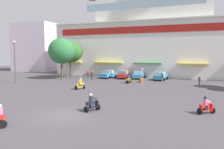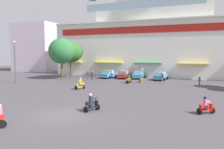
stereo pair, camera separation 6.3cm
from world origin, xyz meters
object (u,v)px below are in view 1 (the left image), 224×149
Objects in this scene: pedestrian_1 at (88,73)px; scooter_rider_3 at (80,84)px; balloon_vendor_cart at (142,77)px; parked_car_1 at (124,75)px; plaza_tree_2 at (70,52)px; parked_car_0 at (108,74)px; plaza_tree_0 at (61,51)px; pedestrian_0 at (162,77)px; scooter_rider_0 at (92,104)px; parked_car_2 at (138,75)px; scooter_rider_2 at (206,107)px; pedestrian_3 at (89,73)px; scooter_rider_1 at (0,117)px; scooter_rider_4 at (129,79)px; streetlamp_near at (15,59)px; pedestrian_4 at (92,75)px; parked_car_3 at (161,76)px; pedestrian_2 at (199,80)px.

scooter_rider_3 is at bearing -66.87° from pedestrian_1.
parked_car_1 is at bearing 134.54° from balloon_vendor_cart.
plaza_tree_2 is 1.59× the size of parked_car_0.
balloon_vendor_cart is at bearing 59.82° from scooter_rider_3.
plaza_tree_0 is at bearing -145.42° from parked_car_0.
balloon_vendor_cart is at bearing -29.37° from parked_car_0.
balloon_vendor_cart reaches higher than scooter_rider_3.
scooter_rider_0 is at bearing -96.36° from pedestrian_0.
parked_car_2 is 25.92m from scooter_rider_0.
scooter_rider_2 is (17.56, -22.28, -0.18)m from parked_car_0.
pedestrian_0 is (8.03, -3.34, 0.19)m from parked_car_1.
scooter_rider_0 is 22.11m from pedestrian_0.
pedestrian_3 is 13.15m from balloon_vendor_cart.
scooter_rider_1 is at bearing -81.31° from parked_car_0.
scooter_rider_0 is 0.96× the size of scooter_rider_3.
scooter_rider_1 is at bearing -93.47° from scooter_rider_4.
streetlamp_near reaches higher than scooter_rider_1.
pedestrian_0 reaches higher than parked_car_1.
scooter_rider_4 is (0.23, -7.21, -0.09)m from parked_car_2.
pedestrian_4 is at bearing 107.92° from scooter_rider_3.
scooter_rider_3 is at bearing -53.82° from plaza_tree_2.
pedestrian_0 reaches higher than pedestrian_1.
scooter_rider_4 is at bearing 19.75° from streetlamp_near.
pedestrian_4 reaches higher than scooter_rider_0.
scooter_rider_3 is at bearing -82.81° from parked_car_0.
balloon_vendor_cart reaches higher than scooter_rider_1.
parked_car_3 is 7.66m from scooter_rider_4.
scooter_rider_1 is (-3.96, -5.75, -0.01)m from scooter_rider_0.
scooter_rider_3 reaches higher than scooter_rider_2.
scooter_rider_0 is 20.76m from pedestrian_2.
pedestrian_3 is at bearing 60.06° from plaza_tree_0.
parked_car_2 is at bearing 14.67° from pedestrian_1.
plaza_tree_2 is 4.52× the size of pedestrian_3.
pedestrian_1 is at bearing 168.49° from pedestrian_2.
scooter_rider_3 is at bearing -9.16° from streetlamp_near.
scooter_rider_2 is (11.64, -23.22, -0.15)m from parked_car_2.
streetlamp_near is at bearing 132.11° from scooter_rider_1.
pedestrian_0 is (11.09, -2.87, 0.16)m from parked_car_0.
scooter_rider_4 is at bearing -17.65° from plaza_tree_2.
pedestrian_3 is (-4.45, 0.09, 0.14)m from parked_car_0.
parked_car_2 is 22.37m from streetlamp_near.
streetlamp_near reaches higher than pedestrian_3.
plaza_tree_2 is at bearing 69.54° from streetlamp_near.
pedestrian_3 reaches higher than scooter_rider_4.
parked_car_2 is at bearing 169.84° from parked_car_3.
parked_car_0 is (7.55, 1.91, -4.40)m from plaza_tree_2.
scooter_rider_0 reaches higher than parked_car_3.
parked_car_3 is 2.58× the size of pedestrian_0.
parked_car_2 is 2.65× the size of pedestrian_2.
streetlamp_near reaches higher than parked_car_2.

